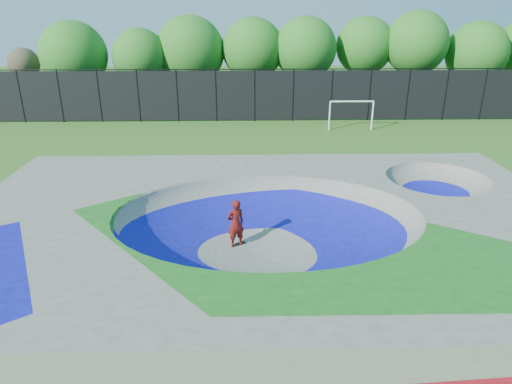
# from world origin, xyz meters

# --- Properties ---
(ground) EXTENTS (120.00, 120.00, 0.00)m
(ground) POSITION_xyz_m (0.00, 0.00, 0.00)
(ground) COLOR #305F1A
(ground) RESTS_ON ground
(skate_deck) EXTENTS (22.00, 14.00, 1.50)m
(skate_deck) POSITION_xyz_m (0.00, 0.00, 0.75)
(skate_deck) COLOR gray
(skate_deck) RESTS_ON ground
(skater) EXTENTS (0.79, 0.68, 1.84)m
(skater) POSITION_xyz_m (-1.16, 0.36, 0.92)
(skater) COLOR #B0170E
(skater) RESTS_ON ground
(skateboard) EXTENTS (0.78, 0.61, 0.05)m
(skateboard) POSITION_xyz_m (-1.16, 0.36, 0.03)
(skateboard) COLOR black
(skateboard) RESTS_ON ground
(soccer_goal) EXTENTS (3.25, 0.12, 2.14)m
(soccer_goal) POSITION_xyz_m (6.94, 17.95, 1.49)
(soccer_goal) COLOR white
(soccer_goal) RESTS_ON ground
(fence) EXTENTS (48.09, 0.09, 4.04)m
(fence) POSITION_xyz_m (0.00, 21.00, 2.10)
(fence) COLOR black
(fence) RESTS_ON ground
(treeline) EXTENTS (53.23, 7.19, 8.25)m
(treeline) POSITION_xyz_m (2.62, 26.12, 4.98)
(treeline) COLOR #4F3E27
(treeline) RESTS_ON ground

